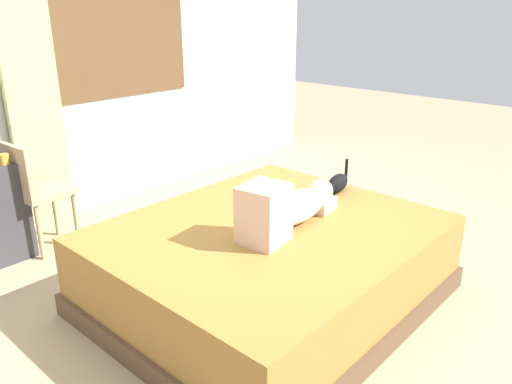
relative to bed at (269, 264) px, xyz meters
name	(u,v)px	position (x,y,z in m)	size (l,w,h in m)	color
ground_plane	(275,302)	(0.00, -0.06, -0.26)	(16.00, 16.00, 0.00)	tan
back_wall_with_window	(60,48)	(0.02, 2.38, 1.20)	(6.40, 0.14, 2.90)	silver
bed	(269,264)	(0.00, 0.00, 0.00)	(2.02, 1.72, 0.52)	brown
person_lying	(289,207)	(0.11, -0.06, 0.38)	(0.94, 0.38, 0.34)	silver
cat	(337,184)	(0.78, 0.03, 0.33)	(0.36, 0.15, 0.21)	black
cup	(4,159)	(-0.82, 1.75, 0.52)	(0.07, 0.07, 0.08)	gold
chair_by_desk	(33,188)	(-0.64, 1.78, 0.25)	(0.40, 0.40, 0.86)	tan
curtain_left	(29,77)	(-0.33, 2.26, 1.00)	(0.44, 0.06, 2.51)	#ADCC75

